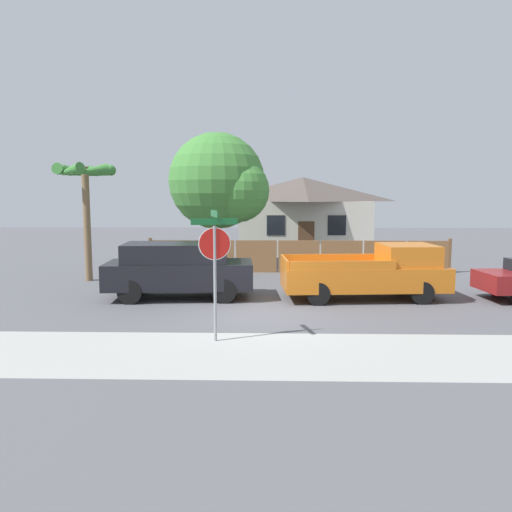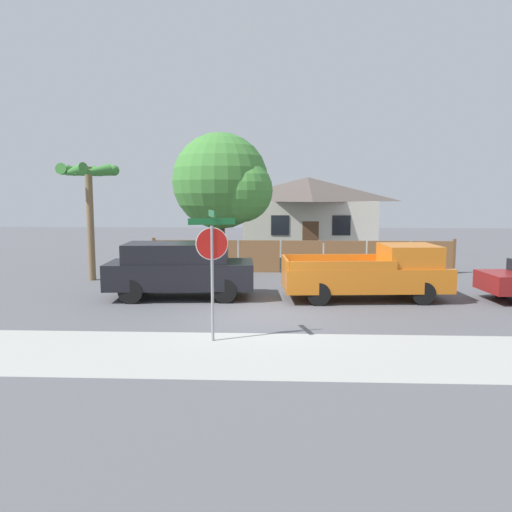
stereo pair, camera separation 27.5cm
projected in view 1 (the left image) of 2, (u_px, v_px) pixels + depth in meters
The scene contains 9 objects.
ground_plane at pixel (257, 314), 14.35m from camera, with size 80.00×80.00×0.00m, color #56565B.
sidewalk_strip at pixel (253, 353), 10.77m from camera, with size 36.00×3.20×0.01m.
wooden_fence at pixel (299, 256), 22.18m from camera, with size 13.41×0.12×1.53m.
house at pixel (303, 213), 30.56m from camera, with size 8.10×6.63×4.53m.
oak_tree at pixel (221, 183), 23.40m from camera, with size 4.75×4.52×6.36m.
palm_tree at pixel (85, 181), 19.65m from camera, with size 2.32×2.52×4.65m.
red_suv at pixel (179, 268), 16.55m from camera, with size 4.93×2.34×1.84m.
orange_pickup at pixel (371, 273), 16.43m from camera, with size 5.44×2.39×1.81m.
stop_sign at pixel (215, 252), 11.47m from camera, with size 1.05×0.95×3.06m.
Camera 1 is at (0.35, -14.04, 3.38)m, focal length 35.00 mm.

